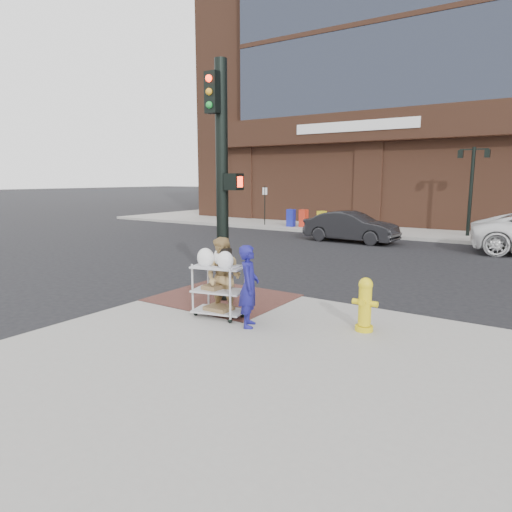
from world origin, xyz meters
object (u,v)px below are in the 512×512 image
Objects in this scene: traffic_signal_pole at (222,175)px; woman_blue at (249,286)px; lamp_post at (472,182)px; sedan_dark at (351,227)px; fire_hydrant at (365,304)px; utility_cart at (219,286)px; pedestrian_tan at (224,277)px.

traffic_signal_pole reaches higher than woman_blue.
lamp_post reaches higher than sedan_dark.
sedan_dark is (-4.11, -3.97, -1.95)m from lamp_post.
traffic_signal_pole reaches higher than lamp_post.
woman_blue reaches higher than fire_hydrant.
lamp_post is 16.44m from utility_cart.
traffic_signal_pole is 3.26× the size of pedestrian_tan.
fire_hydrant is at bearing -155.47° from sedan_dark.
utility_cart is at bearing -56.46° from traffic_signal_pole.
lamp_post is 4.23× the size of fire_hydrant.
woman_blue reaches higher than sedan_dark.
woman_blue is 0.83m from utility_cart.
traffic_signal_pole is 3.74× the size of utility_cart.
lamp_post is 2.71× the size of woman_blue.
sedan_dark is at bearing 93.13° from pedestrian_tan.
fire_hydrant is (3.28, -0.25, -2.20)m from traffic_signal_pole.
lamp_post is at bearing 75.99° from pedestrian_tan.
lamp_post is at bearing -44.56° from sedan_dark.
fire_hydrant is (2.54, 0.69, -0.28)m from pedestrian_tan.
utility_cart is at bearing -163.80° from fire_hydrant.
utility_cart is (0.67, -1.01, -2.07)m from traffic_signal_pole.
fire_hydrant is at bearing -4.35° from traffic_signal_pole.
traffic_signal_pole is at bearing -99.24° from lamp_post.
sedan_dark is (-2.37, 12.19, -0.25)m from pedestrian_tan.
woman_blue is 0.36× the size of sedan_dark.
woman_blue is 1.10× the size of utility_cart.
woman_blue is at bearing -93.51° from lamp_post.
lamp_post reaches higher than utility_cart.
traffic_signal_pole is at bearing 120.23° from pedestrian_tan.
utility_cart is 1.41× the size of fire_hydrant.
pedestrian_tan reaches higher than woman_blue.
fire_hydrant is at bearing 7.30° from pedestrian_tan.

